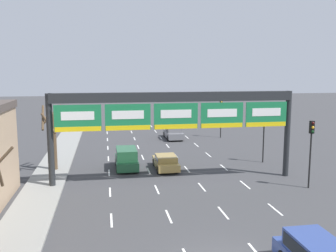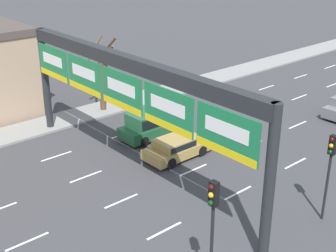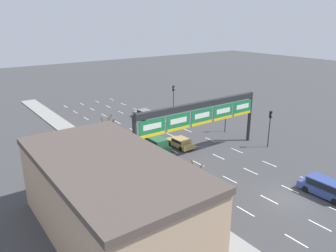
{
  "view_description": "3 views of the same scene",
  "coord_description": "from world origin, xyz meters",
  "px_view_note": "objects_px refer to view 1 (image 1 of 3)",
  "views": [
    {
      "loc": [
        -5.15,
        -14.41,
        8.47
      ],
      "look_at": [
        -0.75,
        11.55,
        4.48
      ],
      "focal_mm": 40.0,
      "sensor_mm": 36.0,
      "label": 1
    },
    {
      "loc": [
        18.27,
        -0.36,
        12.49
      ],
      "look_at": [
        -0.55,
        16.0,
        1.98
      ],
      "focal_mm": 50.0,
      "sensor_mm": 36.0,
      "label": 2
    },
    {
      "loc": [
        -25.2,
        -15.11,
        16.05
      ],
      "look_at": [
        -2.87,
        15.33,
        3.7
      ],
      "focal_mm": 35.0,
      "sensor_mm": 36.0,
      "label": 3
    }
  ],
  "objects_px": {
    "car_grey": "(173,132)",
    "traffic_light_far_end": "(264,130)",
    "car_gold": "(166,162)",
    "traffic_light_mid_block": "(311,141)",
    "sign_gantry": "(175,109)",
    "traffic_light_near_gantry": "(221,110)",
    "tree_bare_second": "(53,135)",
    "suv_green": "(126,158)"
  },
  "relations": [
    {
      "from": "suv_green",
      "to": "car_gold",
      "type": "bearing_deg",
      "value": -12.85
    },
    {
      "from": "sign_gantry",
      "to": "traffic_light_near_gantry",
      "type": "distance_m",
      "value": 19.58
    },
    {
      "from": "traffic_light_far_end",
      "to": "tree_bare_second",
      "type": "height_order",
      "value": "tree_bare_second"
    },
    {
      "from": "sign_gantry",
      "to": "traffic_light_near_gantry",
      "type": "relative_size",
      "value": 3.74
    },
    {
      "from": "car_gold",
      "to": "traffic_light_mid_block",
      "type": "xyz_separation_m",
      "value": [
        9.33,
        -6.76,
        2.8
      ]
    },
    {
      "from": "car_gold",
      "to": "traffic_light_mid_block",
      "type": "distance_m",
      "value": 11.86
    },
    {
      "from": "sign_gantry",
      "to": "suv_green",
      "type": "distance_m",
      "value": 7.14
    },
    {
      "from": "traffic_light_mid_block",
      "to": "traffic_light_near_gantry",
      "type": "bearing_deg",
      "value": 90.38
    },
    {
      "from": "car_grey",
      "to": "traffic_light_mid_block",
      "type": "relative_size",
      "value": 0.94
    },
    {
      "from": "traffic_light_mid_block",
      "to": "tree_bare_second",
      "type": "height_order",
      "value": "tree_bare_second"
    },
    {
      "from": "car_gold",
      "to": "sign_gantry",
      "type": "bearing_deg",
      "value": -87.73
    },
    {
      "from": "sign_gantry",
      "to": "traffic_light_near_gantry",
      "type": "bearing_deg",
      "value": 62.28
    },
    {
      "from": "car_grey",
      "to": "suv_green",
      "type": "height_order",
      "value": "suv_green"
    },
    {
      "from": "car_grey",
      "to": "suv_green",
      "type": "distance_m",
      "value": 14.68
    },
    {
      "from": "sign_gantry",
      "to": "car_grey",
      "type": "bearing_deg",
      "value": 80.03
    },
    {
      "from": "car_gold",
      "to": "traffic_light_far_end",
      "type": "relative_size",
      "value": 0.96
    },
    {
      "from": "tree_bare_second",
      "to": "car_gold",
      "type": "bearing_deg",
      "value": -6.85
    },
    {
      "from": "traffic_light_near_gantry",
      "to": "tree_bare_second",
      "type": "distance_m",
      "value": 22.4
    },
    {
      "from": "sign_gantry",
      "to": "traffic_light_mid_block",
      "type": "relative_size",
      "value": 3.79
    },
    {
      "from": "traffic_light_far_end",
      "to": "traffic_light_mid_block",
      "type": "bearing_deg",
      "value": -88.97
    },
    {
      "from": "tree_bare_second",
      "to": "suv_green",
      "type": "bearing_deg",
      "value": -3.51
    },
    {
      "from": "car_grey",
      "to": "car_gold",
      "type": "bearing_deg",
      "value": -103.0
    },
    {
      "from": "car_grey",
      "to": "tree_bare_second",
      "type": "relative_size",
      "value": 0.85
    },
    {
      "from": "sign_gantry",
      "to": "traffic_light_near_gantry",
      "type": "xyz_separation_m",
      "value": [
        9.06,
        17.24,
        -2.0
      ]
    },
    {
      "from": "suv_green",
      "to": "car_grey",
      "type": "bearing_deg",
      "value": 63.69
    },
    {
      "from": "suv_green",
      "to": "tree_bare_second",
      "type": "relative_size",
      "value": 0.77
    },
    {
      "from": "suv_green",
      "to": "traffic_light_far_end",
      "type": "height_order",
      "value": "traffic_light_far_end"
    },
    {
      "from": "sign_gantry",
      "to": "traffic_light_far_end",
      "type": "xyz_separation_m",
      "value": [
        9.06,
        4.45,
        -2.46
      ]
    },
    {
      "from": "sign_gantry",
      "to": "car_grey",
      "type": "xyz_separation_m",
      "value": [
        3.07,
        17.47,
        -4.72
      ]
    },
    {
      "from": "tree_bare_second",
      "to": "car_grey",
      "type": "bearing_deg",
      "value": 45.51
    },
    {
      "from": "sign_gantry",
      "to": "suv_green",
      "type": "relative_size",
      "value": 4.47
    },
    {
      "from": "suv_green",
      "to": "traffic_light_near_gantry",
      "type": "relative_size",
      "value": 0.84
    },
    {
      "from": "traffic_light_far_end",
      "to": "traffic_light_near_gantry",
      "type": "bearing_deg",
      "value": 89.98
    },
    {
      "from": "sign_gantry",
      "to": "traffic_light_mid_block",
      "type": "height_order",
      "value": "sign_gantry"
    },
    {
      "from": "car_grey",
      "to": "traffic_light_far_end",
      "type": "distance_m",
      "value": 14.51
    },
    {
      "from": "car_gold",
      "to": "traffic_light_mid_block",
      "type": "relative_size",
      "value": 0.84
    },
    {
      "from": "traffic_light_mid_block",
      "to": "tree_bare_second",
      "type": "bearing_deg",
      "value": 157.11
    },
    {
      "from": "sign_gantry",
      "to": "car_gold",
      "type": "bearing_deg",
      "value": 92.27
    },
    {
      "from": "car_grey",
      "to": "car_gold",
      "type": "distance_m",
      "value": 14.27
    },
    {
      "from": "car_gold",
      "to": "tree_bare_second",
      "type": "bearing_deg",
      "value": 173.15
    },
    {
      "from": "traffic_light_mid_block",
      "to": "sign_gantry",
      "type": "bearing_deg",
      "value": 160.79
    },
    {
      "from": "sign_gantry",
      "to": "tree_bare_second",
      "type": "xyz_separation_m",
      "value": [
        -9.49,
        4.68,
        -2.47
      ]
    }
  ]
}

